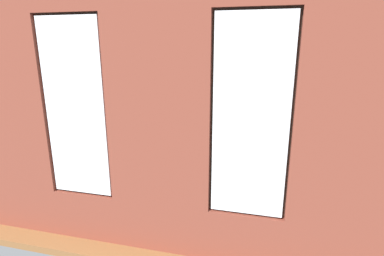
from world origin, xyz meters
The scene contains 20 objects.
ground_plane centered at (0.00, 0.00, -0.05)m, with size 7.22×5.66×0.10m, color brown.
brick_wall_with_windows centered at (0.00, 2.45, 1.66)m, with size 6.62×0.30×3.38m.
white_wall_right centered at (3.26, 0.20, 1.69)m, with size 0.10×4.66×3.38m, color white.
couch_by_window centered at (0.34, 1.80, 0.33)m, with size 2.07×0.87×0.80m.
couch_left centered at (-2.61, 0.51, 0.33)m, with size 1.02×2.09×0.80m.
coffee_table centered at (0.32, 0.12, 0.35)m, with size 1.50×0.73×0.40m.
cup_ceramic centered at (0.21, 0.23, 0.45)m, with size 0.07×0.07×0.09m, color silver.
candle_jar centered at (0.32, 0.12, 0.46)m, with size 0.08×0.08×0.12m, color #B7333D.
remote_black centered at (0.51, 0.03, 0.41)m, with size 0.05×0.17×0.02m, color black.
remote_gray centered at (0.77, 0.23, 0.41)m, with size 0.05×0.17×0.02m, color #59595B.
remote_silver centered at (-0.09, -0.01, 0.41)m, with size 0.05×0.17×0.02m, color #B2B2B7.
media_console centered at (2.96, -0.36, 0.23)m, with size 1.17×0.42×0.46m, color black.
tv_flatscreen centered at (2.96, -0.37, 0.79)m, with size 0.94×0.20×0.66m.
papasan_chair centered at (0.52, -1.80, 0.43)m, with size 1.01×1.01×0.66m.
potted_plant_foreground_right centered at (2.66, -1.77, 0.65)m, with size 0.83×0.82×1.02m.
potted_plant_between_couches centered at (-1.14, 1.75, 0.75)m, with size 0.70×0.70×1.18m.
potted_plant_by_left_couch centered at (-2.21, -0.96, 0.31)m, with size 0.23×0.23×0.48m.
potted_plant_near_tv centered at (2.41, 0.67, 0.48)m, with size 0.42×0.42×0.79m.
potted_plant_mid_room_small centered at (-1.10, -0.40, 0.27)m, with size 0.25×0.25×0.42m.
potted_plant_corner_near_left centered at (-2.76, -1.83, 0.52)m, with size 0.81×0.83×1.21m.
Camera 1 is at (-1.21, 5.66, 2.58)m, focal length 28.00 mm.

